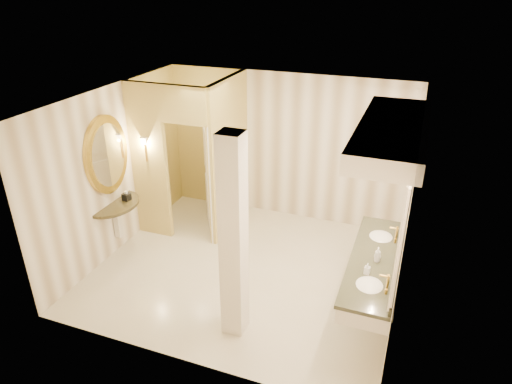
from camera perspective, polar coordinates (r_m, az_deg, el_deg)
floor at (r=7.30m, az=-1.25°, el=-9.62°), size 4.50×4.50×0.00m
ceiling at (r=6.14m, az=-1.49°, el=11.38°), size 4.50×4.50×0.00m
wall_back at (r=8.35m, az=3.73°, el=5.59°), size 4.50×0.02×2.70m
wall_front at (r=5.06m, az=-9.85°, el=-9.35°), size 4.50×0.02×2.70m
wall_left at (r=7.66m, az=-17.22°, el=2.52°), size 0.02×4.00×2.70m
wall_right at (r=6.22m, az=18.32°, el=-3.18°), size 0.02×4.00×2.70m
toilet_closet at (r=7.83m, az=-6.45°, el=4.35°), size 1.50×1.55×2.70m
wall_sconce at (r=7.66m, az=-13.75°, el=6.05°), size 0.14×0.14×0.42m
vanity at (r=5.80m, az=15.83°, el=-1.89°), size 0.75×2.37×2.09m
console_shelf at (r=7.50m, az=-17.84°, el=1.88°), size 0.97×0.97×1.93m
pillar at (r=5.46m, az=-2.84°, el=-6.04°), size 0.28×0.28×2.70m
tissue_box at (r=7.71m, az=-15.88°, el=-0.57°), size 0.12×0.12×0.12m
toilet at (r=8.90m, az=-3.92°, el=-0.19°), size 0.47×0.71×0.67m
soap_bottle_a at (r=5.83m, az=13.73°, el=-9.29°), size 0.07×0.08×0.15m
soap_bottle_b at (r=6.14m, az=14.95°, el=-7.64°), size 0.11×0.11×0.12m
soap_bottle_c at (r=6.07m, az=14.96°, el=-7.57°), size 0.09×0.09×0.21m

